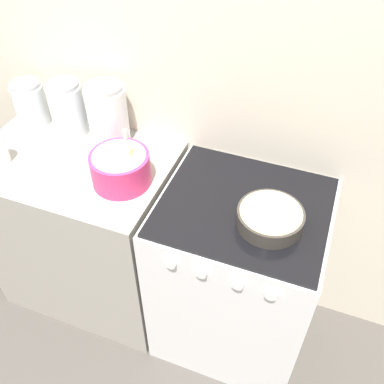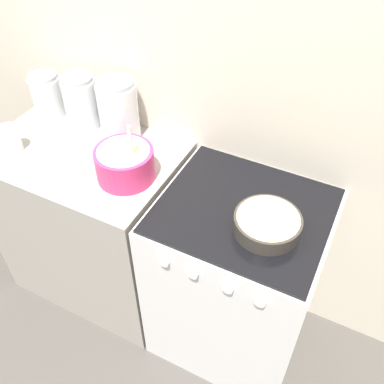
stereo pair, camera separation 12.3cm
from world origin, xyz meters
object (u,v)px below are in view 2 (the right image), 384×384
at_px(storage_jar_middle, 82,105).
at_px(mixing_bowl, 125,162).
at_px(storage_jar_left, 48,97).
at_px(stove, 236,279).
at_px(baking_pan, 267,223).
at_px(tin_can, 10,139).
at_px(storage_jar_right, 119,113).

bearing_deg(storage_jar_middle, mixing_bowl, -31.21).
xyz_separation_m(mixing_bowl, storage_jar_left, (-0.59, 0.23, 0.01)).
height_order(stove, storage_jar_left, storage_jar_left).
height_order(baking_pan, storage_jar_middle, storage_jar_middle).
bearing_deg(tin_can, storage_jar_left, 98.19).
bearing_deg(mixing_bowl, baking_pan, -1.65).
relative_size(storage_jar_left, storage_jar_middle, 0.84).
relative_size(storage_jar_middle, storage_jar_right, 0.89).
bearing_deg(stove, storage_jar_right, 164.56).
distance_m(mixing_bowl, storage_jar_right, 0.29).
height_order(storage_jar_middle, tin_can, storage_jar_middle).
bearing_deg(storage_jar_middle, storage_jar_right, 0.00).
bearing_deg(storage_jar_middle, storage_jar_left, 180.00).
relative_size(mixing_bowl, storage_jar_left, 1.27).
bearing_deg(storage_jar_left, storage_jar_right, 0.00).
distance_m(stove, storage_jar_left, 1.24).
distance_m(storage_jar_left, storage_jar_middle, 0.21).
xyz_separation_m(stove, tin_can, (-1.05, -0.12, 0.52)).
xyz_separation_m(storage_jar_left, storage_jar_middle, (0.21, 0.00, 0.02)).
bearing_deg(baking_pan, storage_jar_right, 162.52).
relative_size(stove, baking_pan, 3.75).
height_order(stove, storage_jar_middle, storage_jar_middle).
bearing_deg(storage_jar_middle, tin_can, -117.89).
height_order(storage_jar_left, tin_can, storage_jar_left).
bearing_deg(storage_jar_right, tin_can, -140.25).
bearing_deg(storage_jar_left, tin_can, -81.81).
relative_size(stove, storage_jar_middle, 3.70).
distance_m(stove, storage_jar_middle, 1.07).
bearing_deg(tin_can, mixing_bowl, 7.81).
bearing_deg(storage_jar_middle, stove, -11.97).
bearing_deg(storage_jar_left, storage_jar_middle, 0.00).
relative_size(stove, storage_jar_left, 4.43).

